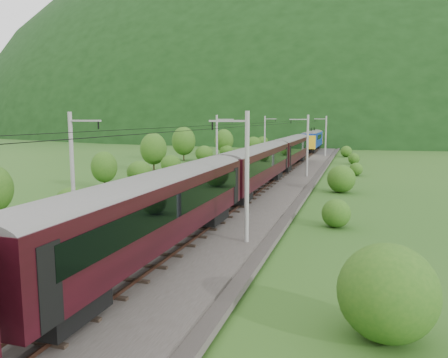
% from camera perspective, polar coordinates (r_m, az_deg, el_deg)
% --- Properties ---
extents(ground, '(600.00, 600.00, 0.00)m').
position_cam_1_polar(ground, '(29.44, -8.94, -7.65)').
color(ground, '#214917').
rests_on(ground, ground).
extents(railbed, '(14.00, 220.00, 0.30)m').
position_cam_1_polar(railbed, '(38.37, -2.36, -3.65)').
color(railbed, '#38332D').
rests_on(railbed, ground).
extents(track_left, '(2.40, 220.00, 0.27)m').
position_cam_1_polar(track_left, '(39.18, -5.68, -3.11)').
color(track_left, brown).
rests_on(track_left, railbed).
extents(track_right, '(2.40, 220.00, 0.27)m').
position_cam_1_polar(track_right, '(37.60, 1.09, -3.54)').
color(track_right, brown).
rests_on(track_right, railbed).
extents(catenary_left, '(2.54, 192.28, 8.00)m').
position_cam_1_polar(catenary_left, '(60.48, -0.87, 4.77)').
color(catenary_left, gray).
rests_on(catenary_left, railbed).
extents(catenary_right, '(2.54, 192.28, 8.00)m').
position_cam_1_polar(catenary_right, '(57.87, 10.77, 4.49)').
color(catenary_right, gray).
rests_on(catenary_right, railbed).
extents(overhead_wires, '(4.83, 198.00, 0.03)m').
position_cam_1_polar(overhead_wires, '(37.59, -2.42, 6.78)').
color(overhead_wires, black).
rests_on(overhead_wires, ground).
extents(mountain_main, '(504.00, 360.00, 244.00)m').
position_cam_1_polar(mountain_main, '(285.79, 14.76, 6.13)').
color(mountain_main, black).
rests_on(mountain_main, ground).
extents(mountain_ridge, '(336.00, 280.00, 132.00)m').
position_cam_1_polar(mountain_ridge, '(351.48, -5.00, 6.66)').
color(mountain_ridge, black).
rests_on(mountain_ridge, ground).
extents(train, '(3.12, 149.37, 5.43)m').
position_cam_1_polar(train, '(34.26, -0.27, 0.93)').
color(train, black).
rests_on(train, ground).
extents(hazard_post_near, '(0.15, 0.15, 1.41)m').
position_cam_1_polar(hazard_post_near, '(50.32, 1.79, 0.12)').
color(hazard_post_near, red).
rests_on(hazard_post_near, railbed).
extents(hazard_post_far, '(0.14, 0.14, 1.32)m').
position_cam_1_polar(hazard_post_far, '(75.73, 7.95, 2.65)').
color(hazard_post_far, red).
rests_on(hazard_post_far, railbed).
extents(signal, '(0.22, 0.22, 2.02)m').
position_cam_1_polar(signal, '(63.02, 2.48, 2.15)').
color(signal, black).
rests_on(signal, railbed).
extents(vegetation_left, '(12.80, 143.14, 6.51)m').
position_cam_1_polar(vegetation_left, '(51.59, -15.41, 1.89)').
color(vegetation_left, '#275416').
rests_on(vegetation_left, ground).
extents(vegetation_right, '(6.52, 108.91, 3.17)m').
position_cam_1_polar(vegetation_right, '(27.72, 16.19, -6.05)').
color(vegetation_right, '#275416').
rests_on(vegetation_right, ground).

